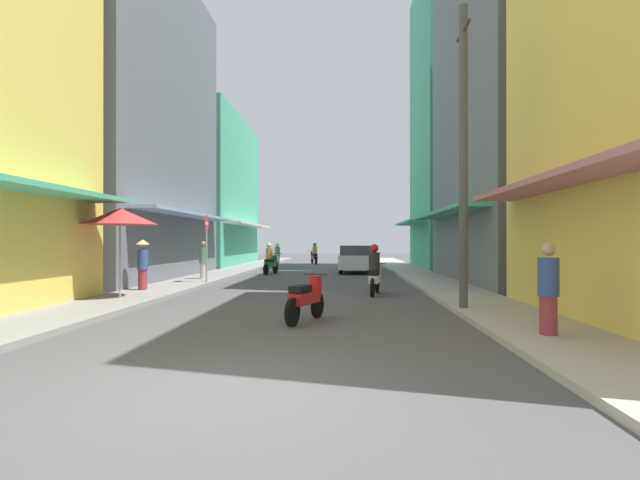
{
  "coord_description": "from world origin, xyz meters",
  "views": [
    {
      "loc": [
        1.3,
        -5.65,
        1.66
      ],
      "look_at": [
        0.22,
        16.2,
        1.72
      ],
      "focal_mm": 28.9,
      "sensor_mm": 36.0,
      "label": 1
    }
  ],
  "objects_px": {
    "motorbike_green": "(271,260)",
    "pedestrian_foreground": "(143,263)",
    "motorbike_silver": "(277,258)",
    "parked_car": "(355,259)",
    "motorbike_white": "(375,272)",
    "street_sign_no_entry": "(206,240)",
    "motorbike_red": "(307,297)",
    "utility_pole": "(463,156)",
    "pedestrian_midway": "(548,292)",
    "vendor_umbrella": "(120,216)",
    "motorbike_maroon": "(314,254)",
    "pedestrian_far": "(203,261)"
  },
  "relations": [
    {
      "from": "motorbike_green",
      "to": "pedestrian_foreground",
      "type": "height_order",
      "value": "pedestrian_foreground"
    },
    {
      "from": "motorbike_silver",
      "to": "parked_car",
      "type": "distance_m",
      "value": 5.59
    },
    {
      "from": "motorbike_white",
      "to": "street_sign_no_entry",
      "type": "xyz_separation_m",
      "value": [
        -6.17,
        3.18,
        1.01
      ]
    },
    {
      "from": "motorbike_red",
      "to": "utility_pole",
      "type": "height_order",
      "value": "utility_pole"
    },
    {
      "from": "motorbike_silver",
      "to": "utility_pole",
      "type": "bearing_deg",
      "value": -69.59
    },
    {
      "from": "pedestrian_midway",
      "to": "motorbike_silver",
      "type": "bearing_deg",
      "value": 108.8
    },
    {
      "from": "parked_car",
      "to": "vendor_umbrella",
      "type": "distance_m",
      "value": 15.12
    },
    {
      "from": "motorbike_red",
      "to": "motorbike_green",
      "type": "xyz_separation_m",
      "value": [
        -2.98,
        15.2,
        0.2
      ]
    },
    {
      "from": "motorbike_maroon",
      "to": "motorbike_green",
      "type": "xyz_separation_m",
      "value": [
        -1.49,
        -11.9,
        0.0
      ]
    },
    {
      "from": "utility_pole",
      "to": "motorbike_red",
      "type": "bearing_deg",
      "value": -156.98
    },
    {
      "from": "motorbike_red",
      "to": "parked_car",
      "type": "bearing_deg",
      "value": 85.4
    },
    {
      "from": "motorbike_silver",
      "to": "motorbike_green",
      "type": "bearing_deg",
      "value": -86.51
    },
    {
      "from": "motorbike_white",
      "to": "parked_car",
      "type": "bearing_deg",
      "value": 91.95
    },
    {
      "from": "motorbike_white",
      "to": "pedestrian_foreground",
      "type": "bearing_deg",
      "value": 179.68
    },
    {
      "from": "vendor_umbrella",
      "to": "utility_pole",
      "type": "xyz_separation_m",
      "value": [
        8.92,
        -1.67,
        1.32
      ]
    },
    {
      "from": "parked_car",
      "to": "street_sign_no_entry",
      "type": "xyz_separation_m",
      "value": [
        -5.78,
        -8.06,
        0.98
      ]
    },
    {
      "from": "motorbike_red",
      "to": "parked_car",
      "type": "distance_m",
      "value": 16.69
    },
    {
      "from": "parked_car",
      "to": "motorbike_red",
      "type": "bearing_deg",
      "value": -94.6
    },
    {
      "from": "motorbike_maroon",
      "to": "pedestrian_far",
      "type": "distance_m",
      "value": 17.15
    },
    {
      "from": "pedestrian_foreground",
      "to": "pedestrian_far",
      "type": "xyz_separation_m",
      "value": [
        0.59,
        4.89,
        -0.14
      ]
    },
    {
      "from": "pedestrian_far",
      "to": "vendor_umbrella",
      "type": "relative_size",
      "value": 0.65
    },
    {
      "from": "motorbike_silver",
      "to": "motorbike_red",
      "type": "bearing_deg",
      "value": -80.67
    },
    {
      "from": "motorbike_green",
      "to": "pedestrian_foreground",
      "type": "relative_size",
      "value": 1.03
    },
    {
      "from": "motorbike_white",
      "to": "utility_pole",
      "type": "bearing_deg",
      "value": -64.73
    },
    {
      "from": "pedestrian_far",
      "to": "street_sign_no_entry",
      "type": "distance_m",
      "value": 2.05
    },
    {
      "from": "street_sign_no_entry",
      "to": "pedestrian_foreground",
      "type": "bearing_deg",
      "value": -110.83
    },
    {
      "from": "parked_car",
      "to": "vendor_umbrella",
      "type": "relative_size",
      "value": 1.6
    },
    {
      "from": "parked_car",
      "to": "motorbike_green",
      "type": "bearing_deg",
      "value": -161.55
    },
    {
      "from": "motorbike_red",
      "to": "pedestrian_far",
      "type": "height_order",
      "value": "pedestrian_far"
    },
    {
      "from": "motorbike_silver",
      "to": "pedestrian_foreground",
      "type": "height_order",
      "value": "pedestrian_foreground"
    },
    {
      "from": "motorbike_silver",
      "to": "motorbike_white",
      "type": "distance_m",
      "value": 15.27
    },
    {
      "from": "pedestrian_midway",
      "to": "vendor_umbrella",
      "type": "relative_size",
      "value": 0.64
    },
    {
      "from": "motorbike_maroon",
      "to": "street_sign_no_entry",
      "type": "bearing_deg",
      "value": -99.09
    },
    {
      "from": "pedestrian_foreground",
      "to": "motorbike_white",
      "type": "bearing_deg",
      "value": -0.32
    },
    {
      "from": "motorbike_red",
      "to": "motorbike_maroon",
      "type": "xyz_separation_m",
      "value": [
        -1.48,
        27.1,
        0.2
      ]
    },
    {
      "from": "motorbike_silver",
      "to": "parked_car",
      "type": "xyz_separation_m",
      "value": [
        4.6,
        -3.19,
        0.04
      ]
    },
    {
      "from": "street_sign_no_entry",
      "to": "utility_pole",
      "type": "bearing_deg",
      "value": -41.47
    },
    {
      "from": "parked_car",
      "to": "pedestrian_foreground",
      "type": "xyz_separation_m",
      "value": [
        -6.98,
        -11.2,
        0.23
      ]
    },
    {
      "from": "motorbike_red",
      "to": "utility_pole",
      "type": "distance_m",
      "value": 4.99
    },
    {
      "from": "motorbike_white",
      "to": "motorbike_silver",
      "type": "bearing_deg",
      "value": 109.04
    },
    {
      "from": "motorbike_green",
      "to": "vendor_umbrella",
      "type": "height_order",
      "value": "vendor_umbrella"
    },
    {
      "from": "motorbike_silver",
      "to": "motorbike_white",
      "type": "relative_size",
      "value": 1.01
    },
    {
      "from": "motorbike_red",
      "to": "pedestrian_foreground",
      "type": "xyz_separation_m",
      "value": [
        -5.64,
        5.44,
        0.47
      ]
    },
    {
      "from": "parked_car",
      "to": "motorbike_white",
      "type": "bearing_deg",
      "value": -88.05
    },
    {
      "from": "vendor_umbrella",
      "to": "street_sign_no_entry",
      "type": "height_order",
      "value": "street_sign_no_entry"
    },
    {
      "from": "motorbike_red",
      "to": "vendor_umbrella",
      "type": "height_order",
      "value": "vendor_umbrella"
    },
    {
      "from": "street_sign_no_entry",
      "to": "pedestrian_far",
      "type": "bearing_deg",
      "value": 109.21
    },
    {
      "from": "parked_car",
      "to": "pedestrian_far",
      "type": "relative_size",
      "value": 2.46
    },
    {
      "from": "pedestrian_far",
      "to": "utility_pole",
      "type": "relative_size",
      "value": 0.23
    },
    {
      "from": "parked_car",
      "to": "pedestrian_foreground",
      "type": "distance_m",
      "value": 13.2
    }
  ]
}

